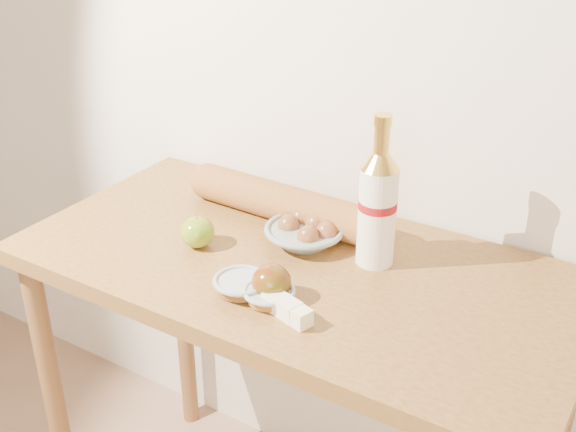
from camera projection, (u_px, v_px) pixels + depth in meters
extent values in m
cube|color=silver|center=(374.00, 40.00, 1.59)|extent=(3.50, 0.02, 2.60)
cube|color=olive|center=(295.00, 269.00, 1.53)|extent=(1.20, 0.60, 0.04)
cylinder|color=brown|center=(55.00, 406.00, 1.81)|extent=(0.05, 0.05, 0.86)
cylinder|color=brown|center=(183.00, 309.00, 2.18)|extent=(0.05, 0.05, 0.86)
cylinder|color=white|center=(377.00, 217.00, 1.47)|extent=(0.09, 0.09, 0.21)
cylinder|color=maroon|center=(378.00, 204.00, 1.46)|extent=(0.09, 0.09, 0.02)
cone|color=gold|center=(380.00, 161.00, 1.41)|extent=(0.09, 0.09, 0.03)
cylinder|color=gold|center=(382.00, 140.00, 1.39)|extent=(0.04, 0.04, 0.06)
cylinder|color=gold|center=(383.00, 120.00, 1.38)|extent=(0.04, 0.04, 0.02)
cylinder|color=white|center=(379.00, 231.00, 1.52)|extent=(0.08, 0.08, 0.11)
cylinder|color=#FDDBD4|center=(379.00, 231.00, 1.52)|extent=(0.08, 0.08, 0.02)
cylinder|color=yellow|center=(380.00, 203.00, 1.49)|extent=(0.06, 0.06, 0.03)
torus|color=gray|center=(304.00, 229.00, 1.57)|extent=(0.23, 0.23, 0.01)
ellipsoid|color=brown|center=(289.00, 227.00, 1.59)|extent=(0.06, 0.06, 0.06)
ellipsoid|color=brown|center=(308.00, 239.00, 1.54)|extent=(0.06, 0.06, 0.06)
ellipsoid|color=brown|center=(316.00, 226.00, 1.59)|extent=(0.06, 0.06, 0.06)
ellipsoid|color=brown|center=(301.00, 220.00, 1.62)|extent=(0.06, 0.06, 0.06)
ellipsoid|color=brown|center=(326.00, 234.00, 1.56)|extent=(0.06, 0.06, 0.06)
cylinder|color=#A96D33|center=(283.00, 203.00, 1.67)|extent=(0.44, 0.10, 0.09)
sphere|color=#A96D33|center=(208.00, 181.00, 1.78)|extent=(0.09, 0.09, 0.09)
sphere|color=#A96D33|center=(367.00, 228.00, 1.56)|extent=(0.09, 0.09, 0.09)
ellipsoid|color=#9A941E|center=(197.00, 232.00, 1.56)|extent=(0.09, 0.09, 0.07)
cylinder|color=#4D3619|center=(197.00, 220.00, 1.55)|extent=(0.01, 0.01, 0.01)
ellipsoid|color=maroon|center=(272.00, 282.00, 1.38)|extent=(0.08, 0.08, 0.07)
cylinder|color=#452C17|center=(271.00, 269.00, 1.37)|extent=(0.01, 0.01, 0.01)
torus|color=#98A6A1|center=(241.00, 280.00, 1.40)|extent=(0.14, 0.14, 0.01)
cylinder|color=brown|center=(241.00, 285.00, 1.41)|extent=(0.11, 0.11, 0.02)
torus|color=#9AA8A2|center=(269.00, 291.00, 1.37)|extent=(0.11, 0.11, 0.01)
cylinder|color=brown|center=(269.00, 296.00, 1.38)|extent=(0.09, 0.09, 0.02)
cube|color=#FBF3C2|center=(285.00, 307.00, 1.34)|extent=(0.13, 0.07, 0.03)
cube|color=white|center=(285.00, 307.00, 1.34)|extent=(0.07, 0.05, 0.04)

